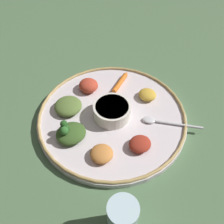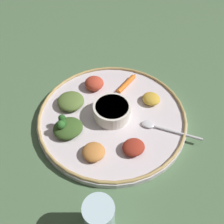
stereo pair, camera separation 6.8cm
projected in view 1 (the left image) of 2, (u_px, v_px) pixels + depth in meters
name	position (u px, v px, depth m)	size (l,w,h in m)	color
ground_plane	(112.00, 120.00, 0.71)	(2.40, 2.40, 0.00)	#4C6B47
platter	(112.00, 118.00, 0.70)	(0.40, 0.40, 0.02)	silver
platter_rim	(112.00, 115.00, 0.69)	(0.40, 0.40, 0.01)	tan
center_bowl	(112.00, 110.00, 0.68)	(0.10, 0.10, 0.04)	silver
spoon	(162.00, 122.00, 0.67)	(0.15, 0.07, 0.01)	silver
greens_pile	(70.00, 133.00, 0.64)	(0.09, 0.09, 0.05)	#385623
carrot_near_spoon	(121.00, 82.00, 0.77)	(0.07, 0.08, 0.01)	orange
mound_beet	(140.00, 144.00, 0.62)	(0.06, 0.05, 0.03)	maroon
mound_berbere_red	(88.00, 85.00, 0.75)	(0.05, 0.06, 0.03)	#B73D28
mound_collards	(68.00, 106.00, 0.70)	(0.07, 0.07, 0.03)	#567033
mound_squash	(102.00, 154.00, 0.60)	(0.05, 0.05, 0.02)	#C67A38
mound_lentil_yellow	(147.00, 95.00, 0.73)	(0.05, 0.05, 0.02)	gold
drinking_glass	(122.00, 220.00, 0.49)	(0.06, 0.06, 0.10)	silver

